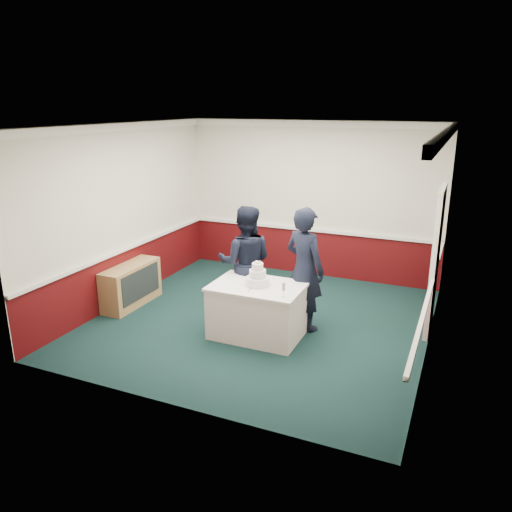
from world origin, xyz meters
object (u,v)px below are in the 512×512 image
at_px(person_woman, 305,269).
at_px(person_man, 245,262).
at_px(champagne_flute, 284,287).
at_px(cake_table, 258,310).
at_px(wedding_cake, 258,278).
at_px(sideboard, 131,285).
at_px(cake_knife, 250,289).

bearing_deg(person_woman, person_man, 19.90).
xyz_separation_m(champagne_flute, person_woman, (0.03, 0.81, 0.01)).
distance_m(cake_table, champagne_flute, 0.78).
bearing_deg(champagne_flute, wedding_cake, 150.75).
xyz_separation_m(sideboard, cake_knife, (2.40, -0.44, 0.44)).
xyz_separation_m(wedding_cake, champagne_flute, (0.50, -0.28, 0.03)).
xyz_separation_m(cake_table, person_woman, (0.53, 0.53, 0.54)).
bearing_deg(cake_knife, wedding_cake, 71.47).
bearing_deg(cake_knife, sideboard, 159.61).
height_order(sideboard, person_woman, person_woman).
height_order(sideboard, cake_table, cake_table).
height_order(cake_table, cake_knife, cake_knife).
xyz_separation_m(cake_table, cake_knife, (-0.03, -0.20, 0.39)).
relative_size(wedding_cake, cake_knife, 1.65).
relative_size(cake_table, cake_knife, 6.00).
bearing_deg(wedding_cake, person_woman, 44.94).
bearing_deg(person_woman, champagne_flute, 110.37).
bearing_deg(champagne_flute, cake_table, 150.75).
bearing_deg(sideboard, person_man, 9.69).
xyz_separation_m(cake_table, wedding_cake, (-0.00, 0.00, 0.50)).
xyz_separation_m(wedding_cake, person_man, (-0.46, 0.58, 0.00)).
height_order(sideboard, cake_knife, cake_knife).
bearing_deg(sideboard, person_woman, 5.60).
bearing_deg(cake_knife, person_woman, 42.45).
xyz_separation_m(champagne_flute, person_man, (-0.96, 0.86, -0.02)).
distance_m(sideboard, wedding_cake, 2.50).
xyz_separation_m(sideboard, person_man, (1.97, 0.34, 0.55)).
height_order(cake_table, person_woman, person_woman).
distance_m(person_man, person_woman, 0.99).
height_order(sideboard, wedding_cake, wedding_cake).
bearing_deg(cake_table, wedding_cake, 90.00).
relative_size(champagne_flute, person_woman, 0.11).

